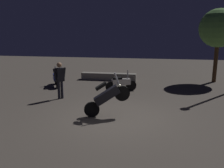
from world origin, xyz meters
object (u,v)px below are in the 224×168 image
object	(u,v)px
motorcycle_black_foreground	(107,97)
motorcycle_blue_parked_right	(56,79)
motorcycle_white_parked_left	(121,83)
person_rider_beside	(60,77)

from	to	relation	value
motorcycle_black_foreground	motorcycle_blue_parked_right	bearing A→B (deg)	116.63
motorcycle_white_parked_left	person_rider_beside	bearing A→B (deg)	-170.21
motorcycle_blue_parked_right	person_rider_beside	world-z (taller)	person_rider_beside
motorcycle_black_foreground	motorcycle_white_parked_left	xyz separation A→B (m)	(-0.04, 3.79, -0.31)
motorcycle_black_foreground	motorcycle_blue_parked_right	xyz separation A→B (m)	(-3.87, 4.35, -0.31)
motorcycle_white_parked_left	motorcycle_black_foreground	bearing A→B (deg)	-115.66
motorcycle_white_parked_left	person_rider_beside	world-z (taller)	person_rider_beside
motorcycle_blue_parked_right	person_rider_beside	size ratio (longest dim) A/B	0.89
motorcycle_black_foreground	motorcycle_blue_parked_right	world-z (taller)	motorcycle_black_foreground
motorcycle_blue_parked_right	motorcycle_white_parked_left	bearing A→B (deg)	-126.30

